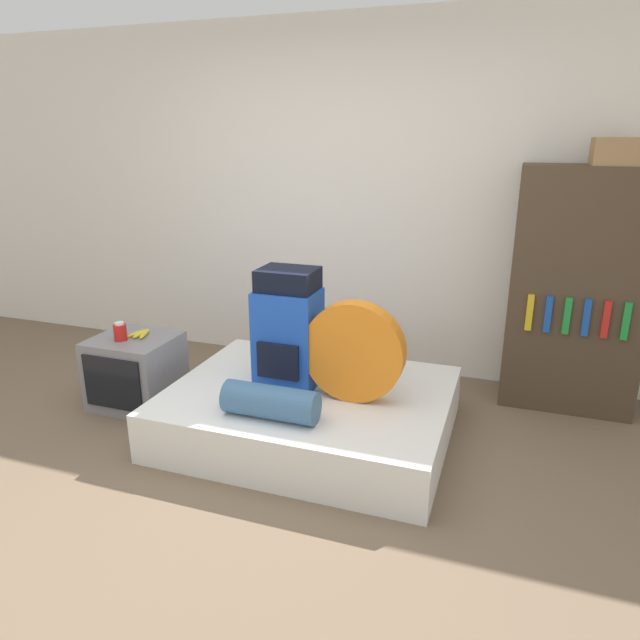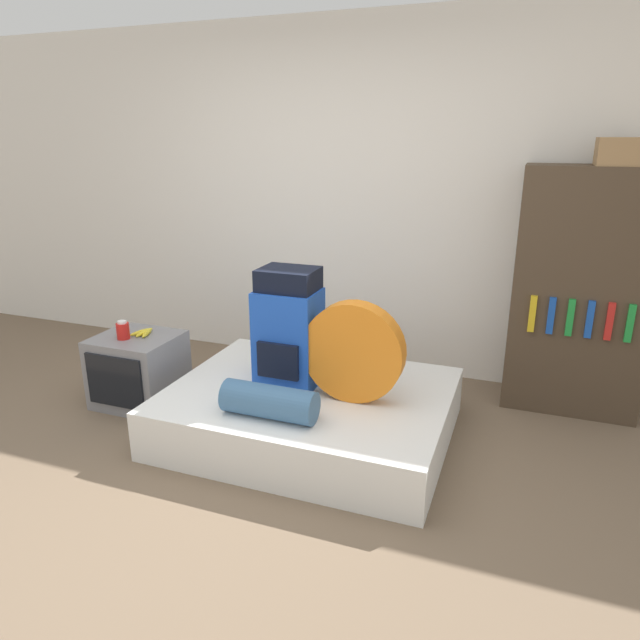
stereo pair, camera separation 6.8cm
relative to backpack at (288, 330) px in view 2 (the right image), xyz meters
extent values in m
plane|color=brown|center=(-0.03, -0.90, -0.65)|extent=(16.00, 16.00, 0.00)
cube|color=white|center=(-0.03, 1.21, 0.65)|extent=(8.00, 0.05, 2.60)
cube|color=white|center=(0.15, -0.04, -0.50)|extent=(1.67, 1.32, 0.30)
cube|color=blue|center=(0.00, 0.00, -0.05)|extent=(0.37, 0.29, 0.60)
cube|color=black|center=(0.00, 0.02, 0.31)|extent=(0.34, 0.27, 0.13)
cube|color=black|center=(0.00, -0.16, -0.14)|extent=(0.26, 0.03, 0.21)
cylinder|color=orange|center=(0.44, -0.07, -0.06)|extent=(0.59, 0.12, 0.59)
cylinder|color=#3D668E|center=(0.08, -0.45, -0.26)|extent=(0.53, 0.19, 0.19)
cube|color=gray|center=(-1.11, -0.04, -0.41)|extent=(0.53, 0.48, 0.48)
cube|color=black|center=(-1.11, -0.28, -0.40)|extent=(0.43, 0.02, 0.35)
cylinder|color=red|center=(-1.15, -0.10, -0.12)|extent=(0.08, 0.08, 0.11)
cylinder|color=white|center=(-1.15, -0.10, -0.05)|extent=(0.06, 0.06, 0.02)
ellipsoid|color=yellow|center=(-1.10, 0.02, -0.15)|extent=(0.08, 0.18, 0.03)
ellipsoid|color=yellow|center=(-1.08, 0.02, -0.15)|extent=(0.03, 0.18, 0.03)
ellipsoid|color=yellow|center=(-1.06, 0.02, -0.15)|extent=(0.08, 0.18, 0.03)
cube|color=#473828|center=(1.65, 0.95, 0.15)|extent=(0.84, 0.40, 1.60)
cube|color=gold|center=(1.38, 0.74, 0.03)|extent=(0.04, 0.02, 0.24)
cube|color=#194CB2|center=(1.49, 0.74, 0.03)|extent=(0.04, 0.02, 0.24)
cube|color=#1E8E38|center=(1.60, 0.74, 0.03)|extent=(0.04, 0.02, 0.24)
cube|color=#194CB2|center=(1.71, 0.74, 0.03)|extent=(0.04, 0.02, 0.24)
cube|color=red|center=(1.82, 0.74, 0.03)|extent=(0.04, 0.02, 0.24)
cube|color=#1E8E38|center=(1.93, 0.74, 0.03)|extent=(0.04, 0.02, 0.24)
cube|color=#99754C|center=(1.76, 0.92, 1.03)|extent=(0.28, 0.31, 0.16)
camera|label=1|loc=(1.26, -3.01, 1.12)|focal=32.00mm
camera|label=2|loc=(1.32, -2.98, 1.12)|focal=32.00mm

